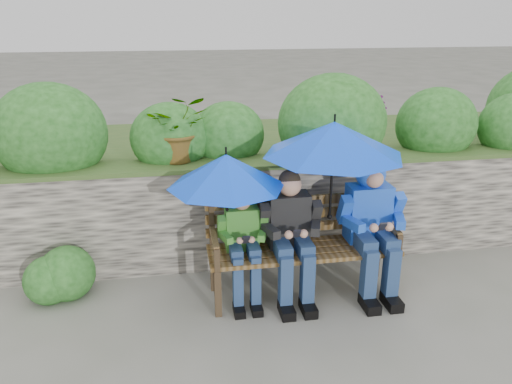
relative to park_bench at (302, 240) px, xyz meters
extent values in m
plane|color=#5C5E52|center=(-0.40, -0.08, -0.49)|extent=(60.00, 60.00, 0.00)
cube|color=#363430|center=(-0.40, 0.67, 0.01)|extent=(8.00, 0.40, 1.00)
cube|color=#305322|center=(-0.40, 0.67, 0.52)|extent=(8.00, 0.42, 0.04)
cube|color=#305322|center=(-0.40, 1.87, -0.01)|extent=(8.00, 2.00, 0.96)
ellipsoid|color=#1A4915|center=(-2.15, 0.90, 0.82)|extent=(1.03, 0.82, 0.93)
ellipsoid|color=#1A4915|center=(-1.08, 0.90, 0.73)|extent=(0.75, 0.60, 0.67)
ellipsoid|color=#1A4915|center=(-0.51, 0.99, 0.73)|extent=(0.72, 0.57, 0.65)
ellipsoid|color=#1A4915|center=(0.50, 0.82, 0.83)|extent=(1.08, 0.86, 0.97)
ellipsoid|color=#1A4915|center=(1.64, 0.89, 0.76)|extent=(0.85, 0.68, 0.77)
sphere|color=#C68399|center=(-2.01, 0.77, 0.66)|extent=(0.14, 0.14, 0.14)
sphere|color=#C68399|center=(0.13, 0.77, 0.66)|extent=(0.14, 0.14, 0.14)
sphere|color=#C68399|center=(1.42, 0.77, 0.66)|extent=(0.14, 0.14, 0.14)
imported|color=#1A4915|center=(-0.99, 0.77, 0.85)|extent=(0.56, 0.49, 0.62)
imported|color=#1A4915|center=(0.84, 0.77, 0.83)|extent=(0.33, 0.33, 0.59)
sphere|color=#1A4915|center=(-2.03, 0.27, -0.28)|extent=(0.49, 0.49, 0.49)
sphere|color=#1A4915|center=(-2.17, 0.22, -0.31)|extent=(0.42, 0.42, 0.42)
cube|color=#382A1B|center=(-0.76, -0.28, -0.29)|extent=(0.05, 0.05, 0.41)
cube|color=#382A1B|center=(-0.76, 0.13, -0.29)|extent=(0.05, 0.05, 0.41)
cube|color=#382A1B|center=(0.76, -0.28, -0.29)|extent=(0.05, 0.05, 0.41)
cube|color=#382A1B|center=(0.76, 0.13, -0.29)|extent=(0.05, 0.05, 0.41)
cube|color=#513716|center=(0.00, -0.25, -0.06)|extent=(1.63, 0.09, 0.04)
cube|color=#513716|center=(0.00, -0.13, -0.06)|extent=(1.63, 0.09, 0.04)
cube|color=#513716|center=(0.00, -0.01, -0.06)|extent=(1.63, 0.09, 0.04)
cube|color=#513716|center=(0.00, 0.11, -0.06)|extent=(1.63, 0.09, 0.04)
cube|color=#382A1B|center=(-0.76, 0.15, 0.15)|extent=(0.05, 0.05, 0.45)
cube|color=#513716|center=(-0.76, -0.08, 0.12)|extent=(0.05, 0.42, 0.04)
cube|color=#382A1B|center=(-0.76, -0.28, 0.02)|extent=(0.05, 0.05, 0.20)
cube|color=#382A1B|center=(0.76, 0.15, 0.15)|extent=(0.05, 0.05, 0.45)
cube|color=#513716|center=(0.76, -0.08, 0.12)|extent=(0.05, 0.42, 0.04)
cube|color=#382A1B|center=(0.76, -0.28, 0.02)|extent=(0.05, 0.05, 0.20)
cube|color=#513716|center=(0.00, 0.16, 0.05)|extent=(1.63, 0.03, 0.08)
cube|color=#513716|center=(0.00, 0.16, 0.18)|extent=(1.63, 0.03, 0.08)
cube|color=#513716|center=(0.00, 0.16, 0.31)|extent=(1.63, 0.03, 0.08)
cube|color=#3A7928|center=(-0.52, 0.02, 0.14)|extent=(0.28, 0.16, 0.37)
sphere|color=tan|center=(-0.52, 0.00, 0.40)|extent=(0.15, 0.15, 0.15)
sphere|color=#A96F37|center=(-0.52, 0.01, 0.42)|extent=(0.15, 0.15, 0.15)
cube|color=navy|center=(-0.59, -0.11, 0.00)|extent=(0.10, 0.26, 0.10)
cube|color=navy|center=(-0.59, -0.24, -0.24)|extent=(0.08, 0.09, 0.49)
cube|color=black|center=(-0.59, -0.28, -0.46)|extent=(0.09, 0.18, 0.06)
cube|color=navy|center=(-0.45, -0.11, 0.00)|extent=(0.10, 0.26, 0.10)
cube|color=navy|center=(-0.45, -0.24, -0.24)|extent=(0.08, 0.09, 0.49)
cube|color=black|center=(-0.45, -0.28, -0.46)|extent=(0.09, 0.18, 0.06)
cube|color=#3A7928|center=(-0.69, -0.02, 0.19)|extent=(0.06, 0.15, 0.21)
cube|color=#3A7928|center=(-0.67, -0.12, 0.13)|extent=(0.10, 0.17, 0.06)
sphere|color=tan|center=(-0.57, -0.20, 0.13)|extent=(0.06, 0.06, 0.06)
cube|color=#3A7928|center=(-0.35, -0.02, 0.19)|extent=(0.06, 0.15, 0.21)
cube|color=#3A7928|center=(-0.37, -0.12, 0.13)|extent=(0.10, 0.17, 0.06)
sphere|color=tan|center=(-0.47, -0.20, 0.13)|extent=(0.06, 0.06, 0.06)
cube|color=black|center=(-0.52, -0.20, 0.14)|extent=(0.06, 0.07, 0.09)
cube|color=black|center=(-0.12, 0.02, 0.19)|extent=(0.35, 0.20, 0.47)
sphere|color=tan|center=(-0.12, 0.00, 0.51)|extent=(0.19, 0.19, 0.19)
sphere|color=black|center=(-0.12, 0.01, 0.55)|extent=(0.18, 0.18, 0.18)
cube|color=navy|center=(-0.21, -0.14, 0.02)|extent=(0.12, 0.33, 0.12)
cube|color=navy|center=(-0.21, -0.30, -0.24)|extent=(0.10, 0.11, 0.51)
cube|color=black|center=(-0.21, -0.36, -0.45)|extent=(0.11, 0.22, 0.08)
cube|color=navy|center=(-0.03, -0.14, 0.02)|extent=(0.12, 0.33, 0.12)
cube|color=navy|center=(-0.03, -0.30, -0.24)|extent=(0.10, 0.11, 0.51)
cube|color=black|center=(-0.03, -0.36, -0.45)|extent=(0.11, 0.22, 0.08)
cube|color=black|center=(-0.34, -0.03, 0.25)|extent=(0.08, 0.19, 0.26)
cube|color=black|center=(-0.31, -0.16, 0.18)|extent=(0.13, 0.22, 0.07)
sphere|color=tan|center=(-0.18, -0.25, 0.18)|extent=(0.07, 0.07, 0.07)
cube|color=black|center=(0.10, -0.03, 0.25)|extent=(0.08, 0.19, 0.26)
cube|color=black|center=(0.07, -0.16, 0.18)|extent=(0.13, 0.22, 0.07)
sphere|color=tan|center=(-0.06, -0.25, 0.18)|extent=(0.07, 0.07, 0.07)
cube|color=black|center=(-0.12, -0.26, 0.19)|extent=(0.06, 0.07, 0.09)
cube|color=#1134B2|center=(0.60, 0.02, 0.21)|extent=(0.37, 0.22, 0.50)
sphere|color=tan|center=(0.60, 0.00, 0.55)|extent=(0.21, 0.21, 0.21)
sphere|color=#1134B2|center=(0.60, 0.03, 0.56)|extent=(0.26, 0.26, 0.26)
sphere|color=tan|center=(0.60, -0.05, 0.54)|extent=(0.16, 0.16, 0.16)
cube|color=navy|center=(0.50, -0.15, 0.02)|extent=(0.13, 0.35, 0.13)
cube|color=navy|center=(0.50, -0.33, -0.24)|extent=(0.11, 0.12, 0.51)
cube|color=black|center=(0.50, -0.39, -0.45)|extent=(0.12, 0.24, 0.09)
cube|color=navy|center=(0.70, -0.15, 0.02)|extent=(0.13, 0.35, 0.13)
cube|color=navy|center=(0.70, -0.33, -0.24)|extent=(0.11, 0.12, 0.51)
cube|color=black|center=(0.70, -0.39, -0.45)|extent=(0.12, 0.24, 0.09)
cube|color=#1134B2|center=(0.36, -0.03, 0.27)|extent=(0.09, 0.20, 0.28)
cube|color=#1134B2|center=(0.39, -0.17, 0.20)|extent=(0.14, 0.23, 0.08)
sphere|color=tan|center=(0.53, -0.27, 0.20)|extent=(0.08, 0.08, 0.08)
cube|color=#1134B2|center=(0.83, -0.03, 0.27)|extent=(0.09, 0.20, 0.28)
cube|color=#1134B2|center=(0.80, -0.17, 0.20)|extent=(0.14, 0.23, 0.08)
sphere|color=tan|center=(0.66, -0.27, 0.20)|extent=(0.08, 0.08, 0.08)
cube|color=black|center=(0.60, -0.28, 0.21)|extent=(0.06, 0.07, 0.09)
cone|color=blue|center=(-0.64, -0.02, 0.67)|extent=(0.96, 0.96, 0.27)
cylinder|color=black|center=(-0.64, -0.02, 0.83)|extent=(0.02, 0.02, 0.06)
cylinder|color=black|center=(-0.64, -0.02, 0.43)|extent=(0.02, 0.02, 0.48)
sphere|color=black|center=(-0.64, -0.02, 0.19)|extent=(0.04, 0.04, 0.04)
cone|color=blue|center=(0.23, -0.03, 0.90)|extent=(1.17, 1.17, 0.28)
cylinder|color=black|center=(0.23, -0.03, 1.07)|extent=(0.02, 0.02, 0.06)
cylinder|color=black|center=(0.23, -0.03, 0.56)|extent=(0.02, 0.02, 0.68)
sphere|color=black|center=(0.23, -0.03, 0.21)|extent=(0.04, 0.04, 0.04)
camera|label=1|loc=(-1.05, -3.79, 1.86)|focal=35.00mm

